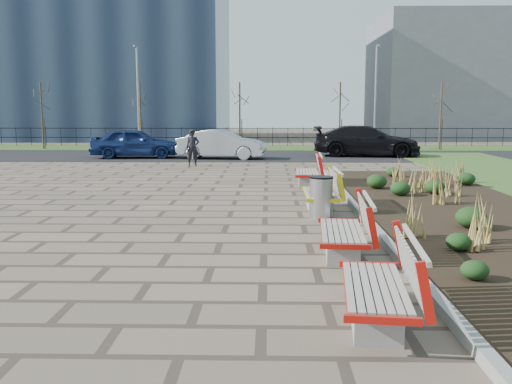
{
  "coord_description": "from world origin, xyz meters",
  "views": [
    {
      "loc": [
        1.74,
        -8.0,
        2.53
      ],
      "look_at": [
        1.5,
        3.0,
        0.9
      ],
      "focal_mm": 40.0,
      "sensor_mm": 36.0,
      "label": 1
    }
  ],
  "objects_px": {
    "litter_bin": "(321,197)",
    "car_silver": "(222,144)",
    "bench_b": "(342,228)",
    "bench_c": "(319,191)",
    "lamp_east": "(375,99)",
    "car_black": "(366,141)",
    "bench_d": "(307,170)",
    "car_blue": "(135,143)",
    "bench_a": "(375,282)",
    "pedestrian": "(193,148)",
    "lamp_west": "(138,99)"
  },
  "relations": [
    {
      "from": "litter_bin",
      "to": "car_silver",
      "type": "bearing_deg",
      "value": 103.22
    },
    {
      "from": "bench_b",
      "to": "bench_c",
      "type": "xyz_separation_m",
      "value": [
        0.0,
        4.37,
        0.0
      ]
    },
    {
      "from": "litter_bin",
      "to": "bench_c",
      "type": "bearing_deg",
      "value": 87.51
    },
    {
      "from": "bench_b",
      "to": "lamp_east",
      "type": "xyz_separation_m",
      "value": [
        5.0,
        24.44,
        2.54
      ]
    },
    {
      "from": "litter_bin",
      "to": "car_black",
      "type": "bearing_deg",
      "value": 76.97
    },
    {
      "from": "car_silver",
      "to": "litter_bin",
      "type": "bearing_deg",
      "value": -160.44
    },
    {
      "from": "bench_d",
      "to": "car_blue",
      "type": "distance_m",
      "value": 12.83
    },
    {
      "from": "bench_b",
      "to": "litter_bin",
      "type": "bearing_deg",
      "value": 94.88
    },
    {
      "from": "bench_a",
      "to": "bench_b",
      "type": "bearing_deg",
      "value": 95.87
    },
    {
      "from": "bench_b",
      "to": "pedestrian",
      "type": "relative_size",
      "value": 1.32
    },
    {
      "from": "car_blue",
      "to": "bench_c",
      "type": "bearing_deg",
      "value": -156.11
    },
    {
      "from": "bench_b",
      "to": "car_blue",
      "type": "relative_size",
      "value": 0.48
    },
    {
      "from": "car_silver",
      "to": "lamp_east",
      "type": "xyz_separation_m",
      "value": [
        8.59,
        5.81,
        2.31
      ]
    },
    {
      "from": "bench_a",
      "to": "bench_c",
      "type": "bearing_deg",
      "value": 95.87
    },
    {
      "from": "lamp_west",
      "to": "lamp_east",
      "type": "bearing_deg",
      "value": 0.0
    },
    {
      "from": "bench_d",
      "to": "pedestrian",
      "type": "bearing_deg",
      "value": 128.85
    },
    {
      "from": "car_blue",
      "to": "car_black",
      "type": "bearing_deg",
      "value": -88.67
    },
    {
      "from": "litter_bin",
      "to": "car_blue",
      "type": "xyz_separation_m",
      "value": [
        -7.96,
        15.5,
        0.3
      ]
    },
    {
      "from": "bench_b",
      "to": "car_blue",
      "type": "xyz_separation_m",
      "value": [
        -7.99,
        19.02,
        0.27
      ]
    },
    {
      "from": "car_silver",
      "to": "car_blue",
      "type": "bearing_deg",
      "value": 91.33
    },
    {
      "from": "bench_c",
      "to": "litter_bin",
      "type": "bearing_deg",
      "value": -92.77
    },
    {
      "from": "bench_d",
      "to": "pedestrian",
      "type": "height_order",
      "value": "pedestrian"
    },
    {
      "from": "bench_d",
      "to": "pedestrian",
      "type": "relative_size",
      "value": 1.32
    },
    {
      "from": "car_black",
      "to": "bench_a",
      "type": "bearing_deg",
      "value": 177.93
    },
    {
      "from": "pedestrian",
      "to": "litter_bin",
      "type": "bearing_deg",
      "value": -77.91
    },
    {
      "from": "pedestrian",
      "to": "car_black",
      "type": "relative_size",
      "value": 0.29
    },
    {
      "from": "pedestrian",
      "to": "car_blue",
      "type": "bearing_deg",
      "value": 122.19
    },
    {
      "from": "litter_bin",
      "to": "car_blue",
      "type": "bearing_deg",
      "value": 117.17
    },
    {
      "from": "pedestrian",
      "to": "car_silver",
      "type": "xyz_separation_m",
      "value": [
        0.97,
        3.5,
        -0.06
      ]
    },
    {
      "from": "car_black",
      "to": "lamp_east",
      "type": "xyz_separation_m",
      "value": [
        1.16,
        4.16,
        2.23
      ]
    },
    {
      "from": "car_black",
      "to": "litter_bin",
      "type": "bearing_deg",
      "value": 174.24
    },
    {
      "from": "bench_c",
      "to": "car_blue",
      "type": "relative_size",
      "value": 0.48
    },
    {
      "from": "bench_d",
      "to": "car_black",
      "type": "distance_m",
      "value": 11.93
    },
    {
      "from": "bench_b",
      "to": "bench_d",
      "type": "distance_m",
      "value": 8.99
    },
    {
      "from": "bench_b",
      "to": "pedestrian",
      "type": "distance_m",
      "value": 15.81
    },
    {
      "from": "litter_bin",
      "to": "lamp_west",
      "type": "xyz_separation_m",
      "value": [
        -8.96,
        20.92,
        2.57
      ]
    },
    {
      "from": "car_silver",
      "to": "bench_c",
      "type": "bearing_deg",
      "value": -159.54
    },
    {
      "from": "bench_c",
      "to": "car_silver",
      "type": "xyz_separation_m",
      "value": [
        -3.59,
        14.26,
        0.23
      ]
    },
    {
      "from": "bench_b",
      "to": "litter_bin",
      "type": "distance_m",
      "value": 3.52
    },
    {
      "from": "pedestrian",
      "to": "car_black",
      "type": "bearing_deg",
      "value": 22.28
    },
    {
      "from": "bench_d",
      "to": "car_black",
      "type": "relative_size",
      "value": 0.38
    },
    {
      "from": "car_blue",
      "to": "car_silver",
      "type": "bearing_deg",
      "value": -99.73
    },
    {
      "from": "bench_a",
      "to": "pedestrian",
      "type": "distance_m",
      "value": 18.75
    },
    {
      "from": "car_silver",
      "to": "car_black",
      "type": "height_order",
      "value": "car_black"
    },
    {
      "from": "bench_a",
      "to": "litter_bin",
      "type": "xyz_separation_m",
      "value": [
        -0.04,
        6.57,
        -0.03
      ]
    },
    {
      "from": "bench_b",
      "to": "litter_bin",
      "type": "xyz_separation_m",
      "value": [
        -0.04,
        3.52,
        -0.03
      ]
    },
    {
      "from": "car_silver",
      "to": "lamp_east",
      "type": "relative_size",
      "value": 0.72
    },
    {
      "from": "bench_a",
      "to": "litter_bin",
      "type": "bearing_deg",
      "value": 96.19
    },
    {
      "from": "car_silver",
      "to": "lamp_east",
      "type": "bearing_deg",
      "value": -49.6
    },
    {
      "from": "car_silver",
      "to": "lamp_west",
      "type": "xyz_separation_m",
      "value": [
        -5.41,
        5.81,
        2.31
      ]
    }
  ]
}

